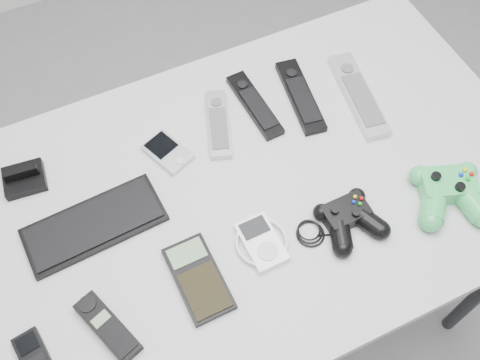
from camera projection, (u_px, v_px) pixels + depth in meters
name	position (u px, v px, depth m)	size (l,w,h in m)	color
floor	(271.00, 312.00, 1.81)	(3.50, 3.50, 0.00)	gray
desk	(263.00, 198.00, 1.22)	(1.16, 0.75, 0.78)	#98989A
pda_keyboard	(94.00, 224.00, 1.10)	(0.27, 0.12, 0.02)	black
dock_bracket	(23.00, 176.00, 1.14)	(0.08, 0.07, 0.04)	black
pda	(168.00, 152.00, 1.19)	(0.06, 0.10, 0.02)	#ADADB4
remote_silver_a	(218.00, 123.00, 1.23)	(0.04, 0.18, 0.02)	#ADADB4
remote_black_a	(255.00, 104.00, 1.26)	(0.04, 0.19, 0.02)	black
remote_black_b	(300.00, 96.00, 1.27)	(0.05, 0.21, 0.02)	black
remote_silver_b	(358.00, 94.00, 1.27)	(0.06, 0.24, 0.02)	#B5B4BB
mobile_phone	(35.00, 359.00, 0.97)	(0.05, 0.10, 0.02)	black
cordless_handset	(108.00, 327.00, 1.00)	(0.04, 0.14, 0.02)	black
calculator	(198.00, 278.00, 1.05)	(0.08, 0.16, 0.02)	black
mp3_player	(262.00, 242.00, 1.08)	(0.10, 0.11, 0.02)	white
controller_black	(349.00, 218.00, 1.10)	(0.21, 0.13, 0.04)	black
controller_green	(450.00, 191.00, 1.12)	(0.15, 0.16, 0.05)	green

